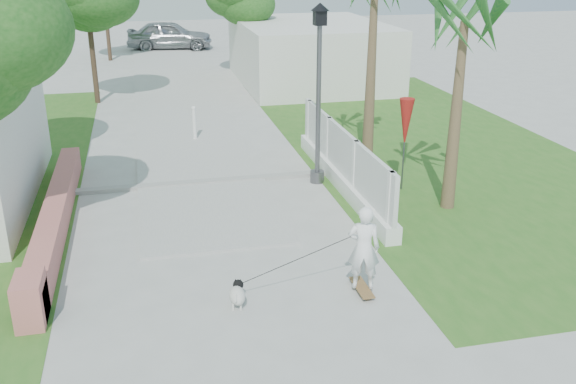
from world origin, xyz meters
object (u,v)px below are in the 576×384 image
object	(u,v)px
bollard	(194,122)
skateboarder	(333,254)
patio_umbrella	(406,124)
street_lamp	(319,88)
dog	(237,294)
parked_car	(169,35)

from	to	relation	value
bollard	skateboarder	bearing A→B (deg)	-81.71
skateboarder	patio_umbrella	bearing A→B (deg)	-106.53
street_lamp	patio_umbrella	world-z (taller)	street_lamp
dog	patio_umbrella	bearing A→B (deg)	56.84
skateboarder	dog	world-z (taller)	skateboarder
bollard	street_lamp	bearing A→B (deg)	-59.04
parked_car	patio_umbrella	bearing A→B (deg)	-163.54
parked_car	street_lamp	bearing A→B (deg)	-167.63
street_lamp	patio_umbrella	distance (m)	2.27
bollard	parked_car	size ratio (longest dim) A/B	0.23
bollard	dog	distance (m)	10.05
street_lamp	parked_car	xyz separation A→B (m)	(-2.38, 23.70, -1.60)
patio_umbrella	dog	distance (m)	6.78
dog	parked_car	xyz separation A→B (m)	(0.53, 29.25, 0.60)
street_lamp	parked_car	distance (m)	23.88
street_lamp	bollard	size ratio (longest dim) A/B	4.07
street_lamp	skateboarder	size ratio (longest dim) A/B	1.76
bollard	parked_car	xyz separation A→B (m)	(0.32, 19.20, 0.24)
patio_umbrella	dog	xyz separation A→B (m)	(-4.81, -4.54, -1.46)
street_lamp	bollard	world-z (taller)	street_lamp
bollard	parked_car	world-z (taller)	parked_car
bollard	patio_umbrella	distance (m)	7.25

